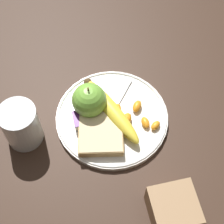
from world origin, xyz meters
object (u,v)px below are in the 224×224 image
at_px(apple, 89,100).
at_px(condiment_caddy, 173,209).
at_px(jam_packet, 81,122).
at_px(juice_glass, 22,126).
at_px(fork, 111,114).
at_px(plate, 112,117).
at_px(bread_slice, 101,134).
at_px(banana, 110,110).

relative_size(apple, condiment_caddy, 0.99).
bearing_deg(jam_packet, apple, 143.20).
bearing_deg(jam_packet, juice_glass, -91.74).
height_order(fork, condiment_caddy, condiment_caddy).
bearing_deg(fork, juice_glass, -49.43).
distance_m(apple, condiment_caddy, 0.28).
relative_size(plate, bread_slice, 2.17).
distance_m(plate, bread_slice, 0.06).
bearing_deg(apple, fork, 61.06).
bearing_deg(apple, juice_glass, -78.58).
bearing_deg(plate, fork, -162.71).
bearing_deg(bread_slice, apple, -172.25).
height_order(bread_slice, jam_packet, same).
relative_size(juice_glass, banana, 0.52).
relative_size(plate, banana, 1.29).
bearing_deg(bread_slice, condiment_caddy, 27.63).
height_order(fork, jam_packet, jam_packet).
bearing_deg(condiment_caddy, bread_slice, -152.37).
distance_m(juice_glass, bread_slice, 0.17).
xyz_separation_m(apple, fork, (0.02, 0.04, -0.04)).
bearing_deg(apple, bread_slice, 7.75).
xyz_separation_m(apple, condiment_caddy, (0.26, 0.11, -0.02)).
distance_m(juice_glass, jam_packet, 0.13).
distance_m(plate, banana, 0.02).
relative_size(fork, jam_packet, 3.58).
xyz_separation_m(banana, jam_packet, (0.01, -0.07, -0.01)).
xyz_separation_m(fork, jam_packet, (0.01, -0.07, 0.01)).
xyz_separation_m(bread_slice, fork, (-0.05, 0.03, -0.01)).
distance_m(banana, fork, 0.02).
bearing_deg(jam_packet, fork, 99.03).
distance_m(juice_glass, banana, 0.19).
bearing_deg(plate, banana, -163.88).
relative_size(fork, condiment_caddy, 1.70).
relative_size(apple, jam_packet, 2.08).
bearing_deg(condiment_caddy, fork, -164.21).
bearing_deg(jam_packet, banana, 100.55).
xyz_separation_m(jam_packet, condiment_caddy, (0.23, 0.13, 0.01)).
height_order(juice_glass, banana, juice_glass).
distance_m(juice_glass, condiment_caddy, 0.35).
bearing_deg(condiment_caddy, banana, -164.23).
distance_m(apple, jam_packet, 0.05).
bearing_deg(fork, banana, -129.51).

